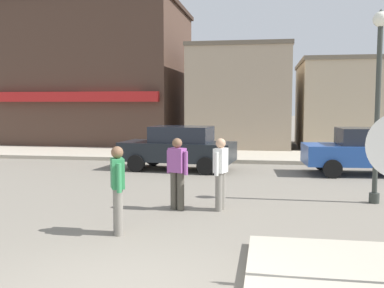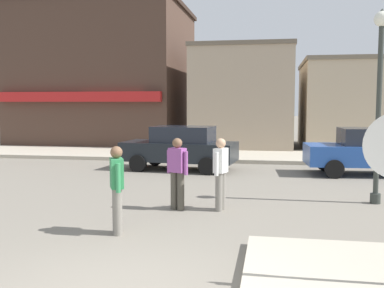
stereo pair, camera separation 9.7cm
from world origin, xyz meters
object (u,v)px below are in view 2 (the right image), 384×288
at_px(lamp_post, 380,78).
at_px(pedestrian_crossing_near, 117,187).
at_px(parked_car_second, 369,151).
at_px(parked_car_nearest, 180,147).
at_px(pedestrian_crossing_far, 177,171).
at_px(pedestrian_kerb_side, 221,172).

xyz_separation_m(lamp_post, pedestrian_crossing_near, (-5.20, -3.46, -2.09)).
relative_size(parked_car_second, pedestrian_crossing_near, 2.55).
relative_size(lamp_post, parked_car_nearest, 1.09).
height_order(lamp_post, parked_car_nearest, lamp_post).
xyz_separation_m(pedestrian_crossing_near, pedestrian_crossing_far, (0.69, 2.01, 0.00)).
distance_m(parked_car_second, pedestrian_crossing_near, 9.88).
bearing_deg(pedestrian_crossing_near, lamp_post, 33.65).
bearing_deg(pedestrian_kerb_side, parked_car_nearest, 109.92).
bearing_deg(pedestrian_kerb_side, pedestrian_crossing_near, -127.70).
bearing_deg(parked_car_second, pedestrian_crossing_far, -131.62).
bearing_deg(lamp_post, pedestrian_kerb_side, -159.47).
relative_size(parked_car_nearest, parked_car_second, 1.01).
xyz_separation_m(parked_car_nearest, pedestrian_crossing_near, (0.45, -7.92, 0.06)).
relative_size(pedestrian_crossing_near, pedestrian_crossing_far, 1.00).
bearing_deg(lamp_post, pedestrian_crossing_far, -162.16).
distance_m(lamp_post, pedestrian_kerb_side, 4.33).
distance_m(lamp_post, parked_car_nearest, 7.51).
xyz_separation_m(parked_car_second, pedestrian_crossing_far, (-5.24, -5.89, 0.06)).
relative_size(parked_car_nearest, pedestrian_crossing_far, 2.58).
bearing_deg(pedestrian_crossing_far, parked_car_second, 48.38).
bearing_deg(pedestrian_crossing_far, lamp_post, 17.84).
bearing_deg(parked_car_second, lamp_post, -99.32).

